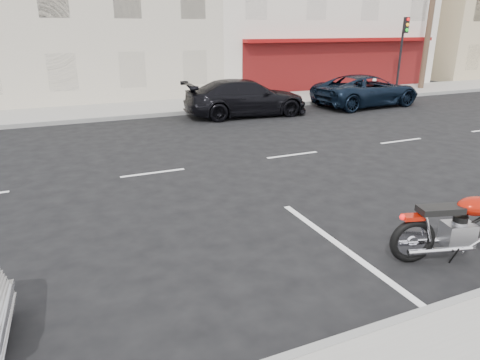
# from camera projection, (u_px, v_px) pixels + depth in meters

# --- Properties ---
(ground) EXTENTS (120.00, 120.00, 0.00)m
(ground) POSITION_uv_depth(u_px,v_px,m) (227.00, 163.00, 11.40)
(ground) COLOR black
(ground) RESTS_ON ground
(sidewalk_far) EXTENTS (80.00, 3.40, 0.15)m
(sidewalk_far) POSITION_uv_depth(u_px,v_px,m) (29.00, 117.00, 17.00)
(sidewalk_far) COLOR gray
(sidewalk_far) RESTS_ON ground
(curb_far) EXTENTS (80.00, 0.12, 0.16)m
(curb_far) POSITION_uv_depth(u_px,v_px,m) (28.00, 125.00, 15.53)
(curb_far) COLOR gray
(curb_far) RESTS_ON ground
(bldg_far_east) EXTENTS (12.00, 12.00, 11.00)m
(bldg_far_east) POSITION_uv_depth(u_px,v_px,m) (456.00, 0.00, 33.43)
(bldg_far_east) COLOR tan
(bldg_far_east) RESTS_ON ground
(utility_pole) EXTENTS (1.80, 0.30, 9.00)m
(utility_pole) POSITION_uv_depth(u_px,v_px,m) (433.00, 2.00, 23.08)
(utility_pole) COLOR #422D1E
(utility_pole) RESTS_ON sidewalk_far
(traffic_light) EXTENTS (0.26, 0.30, 3.80)m
(traffic_light) POSITION_uv_depth(u_px,v_px,m) (402.00, 45.00, 22.83)
(traffic_light) COLOR black
(traffic_light) RESTS_ON sidewalk_far
(fire_hydrant) EXTENTS (0.20, 0.20, 0.72)m
(fire_hydrant) POSITION_uv_depth(u_px,v_px,m) (374.00, 84.00, 23.08)
(fire_hydrant) COLOR beige
(fire_hydrant) RESTS_ON sidewalk_far
(suv_far) EXTENTS (5.25, 2.69, 1.42)m
(suv_far) POSITION_uv_depth(u_px,v_px,m) (366.00, 90.00, 19.56)
(suv_far) COLOR black
(suv_far) RESTS_ON ground
(car_far) EXTENTS (5.19, 2.42, 1.47)m
(car_far) POSITION_uv_depth(u_px,v_px,m) (246.00, 98.00, 17.39)
(car_far) COLOR black
(car_far) RESTS_ON ground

